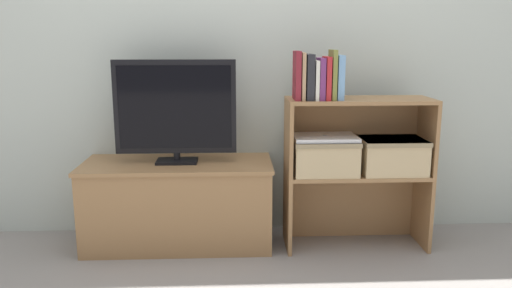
{
  "coord_description": "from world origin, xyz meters",
  "views": [
    {
      "loc": [
        -0.12,
        -2.44,
        1.12
      ],
      "look_at": [
        0.0,
        0.15,
        0.58
      ],
      "focal_mm": 35.0,
      "sensor_mm": 36.0,
      "label": 1
    }
  ],
  "objects_px": {
    "book_charcoal": "(309,77)",
    "book_skyblue": "(339,77)",
    "tv": "(175,109)",
    "laptop": "(325,137)",
    "book_olive": "(333,75)",
    "book_crimson": "(327,78)",
    "book_maroon": "(297,76)",
    "storage_basket_right": "(392,154)",
    "tv_stand": "(179,203)",
    "book_ivory": "(315,80)",
    "book_plum": "(321,79)",
    "storage_basket_left": "(324,154)",
    "book_tan": "(302,76)"
  },
  "relations": [
    {
      "from": "storage_basket_right",
      "to": "laptop",
      "type": "xyz_separation_m",
      "value": [
        -0.36,
        0.0,
        0.09
      ]
    },
    {
      "from": "tv",
      "to": "book_charcoal",
      "type": "relative_size",
      "value": 2.8
    },
    {
      "from": "book_charcoal",
      "to": "storage_basket_right",
      "type": "relative_size",
      "value": 0.68
    },
    {
      "from": "storage_basket_right",
      "to": "book_plum",
      "type": "bearing_deg",
      "value": -176.19
    },
    {
      "from": "tv",
      "to": "book_ivory",
      "type": "relative_size",
      "value": 3.23
    },
    {
      "from": "book_maroon",
      "to": "book_skyblue",
      "type": "distance_m",
      "value": 0.22
    },
    {
      "from": "book_tan",
      "to": "book_plum",
      "type": "height_order",
      "value": "book_tan"
    },
    {
      "from": "tv_stand",
      "to": "tv",
      "type": "xyz_separation_m",
      "value": [
        -0.0,
        -0.0,
        0.53
      ]
    },
    {
      "from": "book_charcoal",
      "to": "book_skyblue",
      "type": "distance_m",
      "value": 0.16
    },
    {
      "from": "book_charcoal",
      "to": "book_olive",
      "type": "relative_size",
      "value": 0.91
    },
    {
      "from": "book_ivory",
      "to": "laptop",
      "type": "height_order",
      "value": "book_ivory"
    },
    {
      "from": "tv",
      "to": "book_crimson",
      "type": "bearing_deg",
      "value": -7.52
    },
    {
      "from": "tv",
      "to": "book_skyblue",
      "type": "height_order",
      "value": "book_skyblue"
    },
    {
      "from": "book_skyblue",
      "to": "storage_basket_left",
      "type": "distance_m",
      "value": 0.42
    },
    {
      "from": "tv_stand",
      "to": "storage_basket_left",
      "type": "distance_m",
      "value": 0.85
    },
    {
      "from": "book_tan",
      "to": "storage_basket_left",
      "type": "distance_m",
      "value": 0.44
    },
    {
      "from": "book_ivory",
      "to": "laptop",
      "type": "bearing_deg",
      "value": 23.05
    },
    {
      "from": "book_skyblue",
      "to": "storage_basket_right",
      "type": "xyz_separation_m",
      "value": [
        0.3,
        0.03,
        -0.41
      ]
    },
    {
      "from": "laptop",
      "to": "book_olive",
      "type": "bearing_deg",
      "value": -47.02
    },
    {
      "from": "book_tan",
      "to": "book_ivory",
      "type": "height_order",
      "value": "book_tan"
    },
    {
      "from": "book_ivory",
      "to": "book_plum",
      "type": "xyz_separation_m",
      "value": [
        0.03,
        0.0,
        0.01
      ]
    },
    {
      "from": "book_plum",
      "to": "book_skyblue",
      "type": "distance_m",
      "value": 0.1
    },
    {
      "from": "book_tan",
      "to": "book_skyblue",
      "type": "distance_m",
      "value": 0.19
    },
    {
      "from": "laptop",
      "to": "book_charcoal",
      "type": "bearing_deg",
      "value": -164.43
    },
    {
      "from": "book_tan",
      "to": "storage_basket_right",
      "type": "distance_m",
      "value": 0.65
    },
    {
      "from": "tv_stand",
      "to": "book_tan",
      "type": "distance_m",
      "value": 0.97
    },
    {
      "from": "book_maroon",
      "to": "book_plum",
      "type": "relative_size",
      "value": 1.16
    },
    {
      "from": "tv",
      "to": "laptop",
      "type": "bearing_deg",
      "value": -5.56
    },
    {
      "from": "book_plum",
      "to": "book_skyblue",
      "type": "height_order",
      "value": "book_skyblue"
    },
    {
      "from": "book_charcoal",
      "to": "tv",
      "type": "bearing_deg",
      "value": 171.52
    },
    {
      "from": "book_skyblue",
      "to": "book_tan",
      "type": "bearing_deg",
      "value": 180.0
    },
    {
      "from": "tv_stand",
      "to": "book_crimson",
      "type": "relative_size",
      "value": 4.7
    },
    {
      "from": "tv",
      "to": "book_plum",
      "type": "distance_m",
      "value": 0.78
    },
    {
      "from": "book_plum",
      "to": "book_olive",
      "type": "xyz_separation_m",
      "value": [
        0.06,
        0.0,
        0.02
      ]
    },
    {
      "from": "book_maroon",
      "to": "storage_basket_left",
      "type": "relative_size",
      "value": 0.72
    },
    {
      "from": "tv",
      "to": "book_olive",
      "type": "bearing_deg",
      "value": -7.24
    },
    {
      "from": "book_ivory",
      "to": "laptop",
      "type": "xyz_separation_m",
      "value": [
        0.06,
        0.03,
        -0.3
      ]
    },
    {
      "from": "book_skyblue",
      "to": "book_crimson",
      "type": "bearing_deg",
      "value": 180.0
    },
    {
      "from": "book_maroon",
      "to": "book_skyblue",
      "type": "xyz_separation_m",
      "value": [
        0.22,
        0.0,
        -0.01
      ]
    },
    {
      "from": "book_maroon",
      "to": "storage_basket_right",
      "type": "bearing_deg",
      "value": 2.92
    },
    {
      "from": "book_tan",
      "to": "book_ivory",
      "type": "relative_size",
      "value": 1.2
    },
    {
      "from": "book_crimson",
      "to": "laptop",
      "type": "distance_m",
      "value": 0.32
    },
    {
      "from": "book_maroon",
      "to": "book_skyblue",
      "type": "relative_size",
      "value": 1.1
    },
    {
      "from": "tv_stand",
      "to": "book_ivory",
      "type": "bearing_deg",
      "value": -8.22
    },
    {
      "from": "book_tan",
      "to": "storage_basket_right",
      "type": "height_order",
      "value": "book_tan"
    },
    {
      "from": "tv",
      "to": "book_crimson",
      "type": "height_order",
      "value": "book_crimson"
    },
    {
      "from": "book_charcoal",
      "to": "book_skyblue",
      "type": "xyz_separation_m",
      "value": [
        0.16,
        -0.0,
        -0.0
      ]
    },
    {
      "from": "book_tan",
      "to": "storage_basket_left",
      "type": "xyz_separation_m",
      "value": [
        0.13,
        0.03,
        -0.42
      ]
    },
    {
      "from": "book_plum",
      "to": "laptop",
      "type": "distance_m",
      "value": 0.31
    },
    {
      "from": "tv_stand",
      "to": "book_charcoal",
      "type": "bearing_deg",
      "value": -8.61
    }
  ]
}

